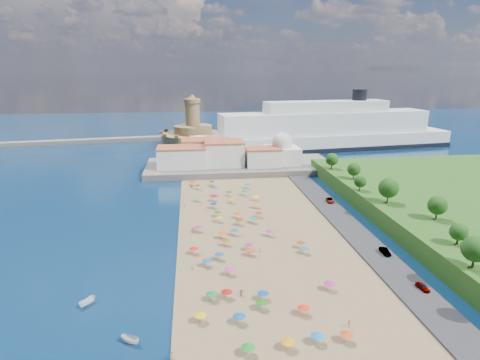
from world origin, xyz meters
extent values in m
plane|color=#071938|center=(0.00, 0.00, 0.00)|extent=(700.00, 700.00, 0.00)
cube|color=#59544C|center=(10.00, 73.00, 1.50)|extent=(90.00, 36.00, 3.00)
cube|color=#59544C|center=(-12.00, 108.00, 1.20)|extent=(18.00, 70.00, 2.40)
cube|color=#59544C|center=(-110.00, 153.00, 1.30)|extent=(199.03, 34.77, 2.60)
cube|color=silver|center=(-18.00, 69.00, 7.50)|extent=(22.00, 14.00, 9.00)
cube|color=silver|center=(2.00, 71.00, 8.50)|extent=(18.00, 16.00, 11.00)
cube|color=silver|center=(20.00, 67.00, 7.00)|extent=(16.00, 12.00, 8.00)
cube|color=silver|center=(-6.00, 83.00, 8.00)|extent=(24.00, 14.00, 10.00)
cube|color=silver|center=(30.00, 71.00, 7.00)|extent=(16.00, 16.00, 8.00)
sphere|color=silver|center=(30.00, 71.00, 13.00)|extent=(10.00, 10.00, 10.00)
cylinder|color=silver|center=(30.00, 71.00, 16.80)|extent=(1.20, 1.20, 1.60)
cylinder|color=olive|center=(-12.00, 138.00, 4.00)|extent=(40.00, 40.00, 8.00)
cylinder|color=olive|center=(-12.00, 138.00, 10.50)|extent=(24.00, 24.00, 5.00)
cylinder|color=olive|center=(-12.00, 138.00, 20.00)|extent=(9.00, 9.00, 14.00)
cylinder|color=olive|center=(-12.00, 138.00, 28.20)|extent=(10.40, 10.40, 2.40)
cone|color=olive|center=(-12.00, 138.00, 30.90)|extent=(6.00, 6.00, 3.00)
cube|color=black|center=(67.32, 117.75, 1.30)|extent=(163.77, 44.69, 2.61)
cube|color=silver|center=(67.32, 117.75, 4.83)|extent=(162.73, 44.16, 9.66)
cube|color=silver|center=(67.32, 117.75, 16.10)|extent=(130.24, 35.75, 12.88)
cube|color=silver|center=(67.32, 117.75, 25.76)|extent=(76.46, 24.58, 6.44)
cylinder|color=black|center=(88.61, 120.52, 32.21)|extent=(8.59, 8.59, 6.44)
cylinder|color=gray|center=(-10.44, -25.66, 1.25)|extent=(0.07, 0.07, 2.00)
cone|color=#0B5694|center=(-10.44, -25.66, 2.15)|extent=(2.50, 2.50, 0.60)
cylinder|color=gray|center=(15.34, -21.74, 1.25)|extent=(0.07, 0.07, 2.00)
cone|color=#11699C|center=(15.34, -21.74, 2.15)|extent=(2.50, 2.50, 0.60)
cylinder|color=gray|center=(-11.68, 25.07, 1.25)|extent=(0.07, 0.07, 2.00)
cone|color=#0F8C83|center=(-11.68, 25.07, 2.15)|extent=(2.50, 2.50, 0.60)
cylinder|color=gray|center=(-5.30, -30.75, 1.25)|extent=(0.07, 0.07, 2.00)
cone|color=#C62A80|center=(-5.30, -30.75, 2.15)|extent=(2.50, 2.50, 0.60)
cylinder|color=gray|center=(-6.37, 17.07, 1.25)|extent=(0.07, 0.07, 2.00)
cone|color=#0C1AA2|center=(-6.37, 17.07, 2.15)|extent=(2.50, 2.50, 0.60)
cylinder|color=gray|center=(0.98, -21.01, 1.25)|extent=(0.07, 0.07, 2.00)
cone|color=#C4470F|center=(0.98, -21.01, 2.15)|extent=(2.50, 2.50, 0.60)
cylinder|color=gray|center=(0.78, 0.14, 1.25)|extent=(0.07, 0.07, 2.00)
cone|color=#7E380B|center=(0.78, 0.14, 2.15)|extent=(2.50, 2.50, 0.60)
cylinder|color=gray|center=(-12.19, -3.57, 1.25)|extent=(0.07, 0.07, 2.00)
cone|color=#B02552|center=(-12.19, -3.57, 2.15)|extent=(2.50, 2.50, 0.60)
cylinder|color=gray|center=(0.67, -42.01, 1.25)|extent=(0.07, 0.07, 2.00)
cone|color=#0B4093|center=(0.67, -42.01, 2.15)|extent=(2.50, 2.50, 0.60)
cylinder|color=gray|center=(-1.67, -7.40, 1.25)|extent=(0.07, 0.07, 2.00)
cone|color=#0E5781|center=(-1.67, -7.40, 2.15)|extent=(2.50, 2.50, 0.60)
cylinder|color=gray|center=(7.63, -48.21, 1.25)|extent=(0.07, 0.07, 2.00)
cone|color=red|center=(7.63, -48.21, 2.15)|extent=(2.50, 2.50, 0.60)
cylinder|color=gray|center=(1.15, -17.85, 1.25)|extent=(0.07, 0.07, 2.00)
cone|color=#9F2264|center=(1.15, -17.85, 2.15)|extent=(2.50, 2.50, 0.60)
cylinder|color=gray|center=(9.79, 23.32, 1.25)|extent=(0.07, 0.07, 2.00)
cone|color=#FCF70D|center=(9.79, 23.32, 2.15)|extent=(2.50, 2.50, 0.60)
cylinder|color=gray|center=(-13.43, 46.57, 1.25)|extent=(0.07, 0.07, 2.00)
cone|color=red|center=(-13.43, 46.57, 2.15)|extent=(2.50, 2.50, 0.60)
cylinder|color=gray|center=(8.47, -9.39, 1.25)|extent=(0.07, 0.07, 2.00)
cone|color=#992080|center=(8.47, -9.39, 2.15)|extent=(2.50, 2.50, 0.60)
cylinder|color=gray|center=(-7.20, -22.51, 1.25)|extent=(0.07, 0.07, 2.00)
cone|color=#0E4E82|center=(-7.20, -22.51, 2.15)|extent=(2.50, 2.50, 0.60)
cylinder|color=gray|center=(7.85, 6.07, 1.25)|extent=(0.07, 0.07, 2.00)
cone|color=#9F2D0E|center=(7.85, 6.07, 2.15)|extent=(2.50, 2.50, 0.60)
cylinder|color=gray|center=(-10.08, -40.97, 1.25)|extent=(0.07, 0.07, 2.00)
cone|color=#136F39|center=(-10.08, -40.97, 2.15)|extent=(2.50, 2.50, 0.60)
cylinder|color=gray|center=(-4.89, -58.36, 1.25)|extent=(0.07, 0.07, 2.00)
cone|color=#167D20|center=(-4.89, -58.36, 2.15)|extent=(2.50, 2.50, 0.60)
cylinder|color=gray|center=(15.32, -18.18, 1.25)|extent=(0.07, 0.07, 2.00)
cone|color=#803C0B|center=(15.32, -18.18, 2.15)|extent=(2.50, 2.50, 0.60)
cylinder|color=gray|center=(2.21, -57.77, 1.25)|extent=(0.07, 0.07, 2.00)
cone|color=orange|center=(2.21, -57.77, 2.15)|extent=(2.50, 2.50, 0.60)
cylinder|color=gray|center=(-12.66, -48.16, 1.25)|extent=(0.07, 0.07, 2.00)
cone|color=gold|center=(-12.66, -48.16, 2.15)|extent=(2.50, 2.50, 0.60)
cylinder|color=gray|center=(0.62, 21.60, 1.25)|extent=(0.07, 0.07, 2.00)
cone|color=orange|center=(0.62, 21.60, 2.15)|extent=(2.50, 2.50, 0.60)
cylinder|color=gray|center=(5.31, 1.45, 1.25)|extent=(0.07, 0.07, 2.00)
cone|color=#0E8672|center=(5.31, 1.45, 2.15)|extent=(2.50, 2.50, 0.60)
cylinder|color=gray|center=(-5.36, 45.59, 1.25)|extent=(0.07, 0.07, 2.00)
cone|color=maroon|center=(-5.36, 45.59, 2.15)|extent=(2.50, 2.50, 0.60)
cylinder|color=gray|center=(7.73, -56.90, 1.25)|extent=(0.07, 0.07, 2.00)
cone|color=#0D66B5|center=(7.73, -56.90, 2.15)|extent=(2.50, 2.50, 0.60)
cylinder|color=gray|center=(-5.83, 24.87, 1.25)|extent=(0.07, 0.07, 2.00)
cone|color=#B60E16|center=(-5.83, 24.87, 2.15)|extent=(2.50, 2.50, 0.60)
cylinder|color=gray|center=(12.99, -57.13, 1.25)|extent=(0.07, 0.07, 2.00)
cone|color=#D34310|center=(12.99, -57.13, 2.15)|extent=(2.50, 2.50, 0.60)
cylinder|color=gray|center=(-4.58, 42.48, 1.25)|extent=(0.07, 0.07, 2.00)
cone|color=#11A195|center=(-4.58, 42.48, 2.15)|extent=(2.50, 2.50, 0.60)
cylinder|color=gray|center=(8.77, 39.63, 1.25)|extent=(0.07, 0.07, 2.00)
cone|color=#0E52B6|center=(8.77, 39.63, 2.15)|extent=(2.50, 2.50, 0.60)
cylinder|color=gray|center=(-4.87, 31.54, 1.25)|extent=(0.07, 0.07, 2.00)
cone|color=#CD2BC6|center=(-4.87, 31.54, 2.15)|extent=(2.50, 2.50, 0.60)
cylinder|color=gray|center=(0.78, 6.38, 1.25)|extent=(0.07, 0.07, 2.00)
cone|color=#EB3D0A|center=(0.78, 6.38, 2.15)|extent=(2.50, 2.50, 0.60)
cylinder|color=gray|center=(-5.36, 8.36, 1.25)|extent=(0.07, 0.07, 2.00)
cone|color=#217314|center=(-5.36, 8.36, 2.15)|extent=(2.50, 2.50, 0.60)
cylinder|color=gray|center=(-4.68, -14.32, 1.25)|extent=(0.07, 0.07, 2.00)
cone|color=#8D500C|center=(-4.68, -14.32, 2.15)|extent=(2.50, 2.50, 0.60)
cylinder|color=gray|center=(-5.32, -49.45, 1.25)|extent=(0.07, 0.07, 2.00)
cone|color=#0B4A97|center=(-5.32, -49.45, 2.15)|extent=(2.50, 2.50, 0.60)
cylinder|color=gray|center=(6.35, 30.22, 1.25)|extent=(0.07, 0.07, 2.00)
cone|color=#136D31|center=(6.35, 30.22, 2.15)|extent=(2.50, 2.50, 0.60)
cylinder|color=gray|center=(-13.53, -18.40, 1.25)|extent=(0.07, 0.07, 2.00)
cone|color=red|center=(-13.53, -18.40, 2.15)|extent=(2.50, 2.50, 0.60)
cylinder|color=gray|center=(8.45, 15.52, 1.25)|extent=(0.07, 0.07, 2.00)
cone|color=#FA570B|center=(8.45, 15.52, 2.15)|extent=(2.50, 2.50, 0.60)
cylinder|color=gray|center=(-11.35, 40.73, 1.25)|extent=(0.07, 0.07, 2.00)
cone|color=#7B3B0B|center=(-11.35, 40.73, 2.15)|extent=(2.50, 2.50, 0.60)
cylinder|color=gray|center=(0.34, 30.37, 1.25)|extent=(0.07, 0.07, 2.00)
cone|color=#1F6912|center=(0.34, 30.37, 2.15)|extent=(2.50, 2.50, 0.60)
cylinder|color=gray|center=(15.80, -39.95, 1.25)|extent=(0.07, 0.07, 2.00)
cone|color=#9C2170|center=(15.80, -39.95, 2.15)|extent=(2.50, 2.50, 0.60)
cylinder|color=gray|center=(-0.29, -45.34, 1.25)|extent=(0.07, 0.07, 2.00)
cone|color=#176B13|center=(-0.29, -45.34, 2.15)|extent=(2.50, 2.50, 0.60)
cylinder|color=gray|center=(-5.38, 3.58, 1.25)|extent=(0.07, 0.07, 2.00)
cone|color=#DEAD0C|center=(-5.38, 3.58, 2.15)|extent=(2.50, 2.50, 0.60)
cylinder|color=gray|center=(-6.89, -40.51, 1.25)|extent=(0.07, 0.07, 2.00)
cone|color=#AD0D0E|center=(-6.89, -40.51, 2.15)|extent=(2.50, 2.50, 0.60)
cylinder|color=gray|center=(-5.51, -9.26, 1.25)|extent=(0.07, 0.07, 2.00)
cone|color=#EB4B0A|center=(-5.51, -9.26, 2.15)|extent=(2.50, 2.50, 0.60)
imported|color=tan|center=(-13.70, -4.07, 1.19)|extent=(0.93, 0.73, 1.88)
imported|color=tan|center=(-13.94, -26.91, 1.10)|extent=(0.73, 0.60, 1.71)
imported|color=tan|center=(-13.72, 41.24, 1.11)|extent=(1.08, 0.89, 1.73)
imported|color=tan|center=(-16.42, 18.64, 1.06)|extent=(1.14, 1.20, 1.63)
imported|color=tan|center=(15.15, -52.99, 1.06)|extent=(0.64, 1.03, 1.63)
imported|color=tan|center=(-3.68, -39.93, 1.15)|extent=(1.69, 0.60, 1.80)
imported|color=tan|center=(-17.66, -57.68, 1.06)|extent=(0.85, 0.95, 1.62)
imported|color=tan|center=(3.90, -19.27, 1.03)|extent=(0.78, 0.90, 1.55)
imported|color=white|center=(-25.21, -52.49, 0.76)|extent=(4.12, 3.36, 1.52)
imported|color=white|center=(-35.77, -39.15, 0.78)|extent=(3.64, 4.17, 1.57)
imported|color=gray|center=(36.00, -42.80, 1.32)|extent=(1.99, 3.81, 1.24)
imported|color=gray|center=(36.00, -25.13, 1.42)|extent=(1.58, 4.37, 1.43)
imported|color=gray|center=(36.00, 17.51, 1.41)|extent=(3.14, 5.39, 1.41)
cylinder|color=#382314|center=(45.96, -44.15, 7.60)|extent=(0.50, 0.50, 3.20)
sphere|color=#14380F|center=(45.96, -44.15, 10.48)|extent=(5.76, 5.76, 5.76)
cylinder|color=#382314|center=(50.24, -32.76, 7.20)|extent=(0.50, 0.50, 2.41)
sphere|color=#14380F|center=(50.24, -32.76, 9.37)|extent=(4.33, 4.33, 4.33)
cylinder|color=#382314|center=(55.19, -16.14, 7.50)|extent=(0.50, 0.50, 3.00)
sphere|color=#14380F|center=(55.19, -16.14, 10.20)|extent=(5.40, 5.40, 5.40)
cylinder|color=#382314|center=(48.35, -0.61, 7.76)|extent=(0.50, 0.50, 3.53)
sphere|color=#14380F|center=(48.35, -0.61, 10.94)|extent=(6.35, 6.35, 6.35)
cylinder|color=#382314|center=(45.03, 13.26, 7.20)|extent=(0.50, 0.50, 2.40)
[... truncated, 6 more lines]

